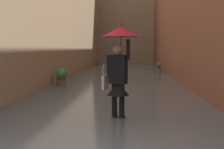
% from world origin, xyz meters
% --- Properties ---
extents(ground_plane, '(74.76, 74.76, 0.00)m').
position_xyz_m(ground_plane, '(0.00, -14.95, 0.00)').
color(ground_plane, '#605B56').
extents(flood_water, '(6.37, 35.91, 0.08)m').
position_xyz_m(flood_water, '(0.00, -14.95, 0.04)').
color(flood_water, slate).
rests_on(flood_water, ground_plane).
extents(person_wading, '(0.86, 0.86, 2.19)m').
position_xyz_m(person_wading, '(-0.27, -4.29, 1.44)').
color(person_wading, '#4C4233').
rests_on(person_wading, ground_plane).
extents(potted_plant_mid_left, '(0.35, 0.35, 0.74)m').
position_xyz_m(potted_plant_mid_left, '(-2.35, -18.49, 0.40)').
color(potted_plant_mid_left, '#66605B').
rests_on(potted_plant_mid_left, ground_plane).
extents(potted_plant_near_right, '(0.48, 0.48, 0.84)m').
position_xyz_m(potted_plant_near_right, '(2.40, -10.46, 0.45)').
color(potted_plant_near_right, brown).
rests_on(potted_plant_near_right, ground_plane).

